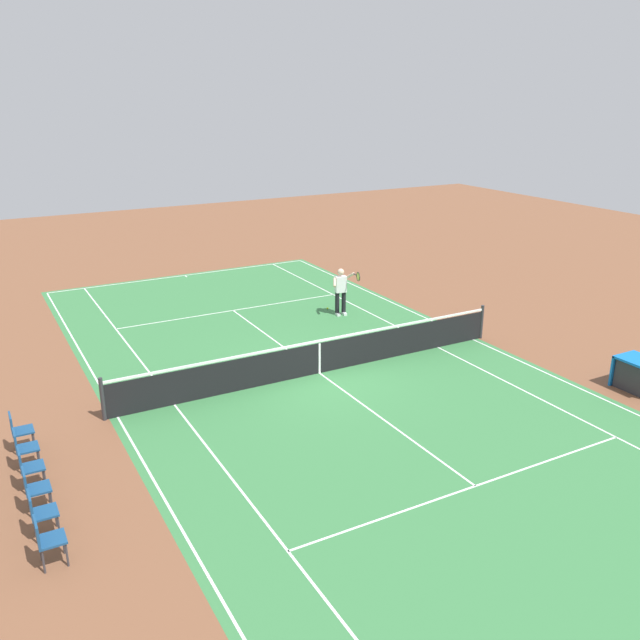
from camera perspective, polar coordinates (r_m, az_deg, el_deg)
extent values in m
plane|color=brown|center=(18.53, -0.06, -4.54)|extent=(60.00, 60.00, 0.00)
cube|color=#387A42|center=(18.53, -0.06, -4.54)|extent=(24.20, 11.40, 0.00)
cube|color=white|center=(28.99, -11.45, 3.75)|extent=(0.05, 11.00, 0.01)
cube|color=white|center=(21.53, 12.90, -1.63)|extent=(23.80, 0.05, 0.01)
cube|color=white|center=(16.85, -16.86, -7.90)|extent=(23.80, 0.05, 0.01)
cube|color=white|center=(20.68, 9.99, -2.29)|extent=(23.80, 0.05, 0.01)
cube|color=white|center=(17.12, -12.30, -7.05)|extent=(23.80, 0.05, 0.01)
cube|color=white|center=(23.99, -7.42, 0.82)|extent=(0.05, 8.22, 0.01)
cube|color=white|center=(13.90, 13.09, -13.61)|extent=(0.05, 8.22, 0.01)
cube|color=white|center=(18.53, -0.06, -4.53)|extent=(12.80, 0.05, 0.01)
cube|color=white|center=(28.85, -11.36, 3.68)|extent=(0.30, 0.05, 0.01)
cylinder|color=#2D2D33|center=(21.55, 13.60, -0.15)|extent=(0.10, 0.10, 1.08)
cylinder|color=#2D2D33|center=(16.58, -18.05, -6.43)|extent=(0.10, 0.10, 1.08)
cube|color=black|center=(18.36, -0.06, -3.28)|extent=(0.02, 11.60, 0.88)
cube|color=white|center=(18.18, -0.06, -1.79)|extent=(0.04, 11.60, 0.06)
cube|color=white|center=(18.36, -0.06, -3.28)|extent=(0.04, 0.06, 0.88)
cylinder|color=black|center=(23.20, 1.47, 1.50)|extent=(0.15, 0.15, 0.74)
cube|color=white|center=(23.26, 1.51, 0.51)|extent=(0.30, 0.16, 0.09)
cylinder|color=black|center=(23.27, 2.03, 1.55)|extent=(0.15, 0.15, 0.74)
cube|color=white|center=(23.34, 2.07, 0.56)|extent=(0.30, 0.16, 0.09)
cube|color=white|center=(23.05, 1.77, 3.07)|extent=(0.31, 0.42, 0.56)
sphere|color=beige|center=(22.94, 1.78, 4.12)|extent=(0.23, 0.23, 0.23)
cylinder|color=beige|center=(22.77, 1.26, 3.21)|extent=(0.40, 0.28, 0.26)
cylinder|color=beige|center=(22.90, 2.59, 3.81)|extent=(0.42, 0.15, 0.30)
cylinder|color=#232326|center=(22.60, 3.01, 3.89)|extent=(0.28, 0.09, 0.04)
torus|color=#232326|center=(22.34, 3.28, 3.71)|extent=(0.31, 0.08, 0.31)
cylinder|color=#C6D84C|center=(22.34, 3.28, 3.71)|extent=(0.27, 0.06, 0.27)
sphere|color=#CCE01E|center=(23.93, 0.64, 1.01)|extent=(0.07, 0.07, 0.07)
cylinder|color=#38383D|center=(12.54, -21.02, -17.27)|extent=(0.04, 0.04, 0.44)
cylinder|color=#38383D|center=(12.24, -20.75, -18.20)|extent=(0.04, 0.04, 0.44)
cylinder|color=#38383D|center=(12.52, -22.72, -17.56)|extent=(0.04, 0.04, 0.44)
cylinder|color=#38383D|center=(12.22, -22.50, -18.50)|extent=(0.04, 0.04, 0.44)
cube|color=navy|center=(12.24, -21.89, -16.97)|extent=(0.44, 0.44, 0.04)
cube|color=navy|center=(12.11, -22.99, -16.28)|extent=(0.44, 0.04, 0.40)
cylinder|color=#38383D|center=(13.24, -21.59, -15.25)|extent=(0.04, 0.04, 0.44)
cylinder|color=#38383D|center=(12.94, -21.36, -16.08)|extent=(0.04, 0.04, 0.44)
cylinder|color=#38383D|center=(13.22, -23.18, -15.52)|extent=(0.04, 0.04, 0.44)
cylinder|color=#38383D|center=(12.92, -22.99, -16.36)|extent=(0.04, 0.04, 0.44)
cube|color=navy|center=(12.95, -22.42, -14.92)|extent=(0.44, 0.44, 0.04)
cube|color=navy|center=(12.83, -23.45, -14.25)|extent=(0.44, 0.04, 0.40)
cylinder|color=#38383D|center=(13.96, -22.10, -13.44)|extent=(0.04, 0.04, 0.44)
cylinder|color=#38383D|center=(13.65, -21.89, -14.19)|extent=(0.04, 0.04, 0.44)
cylinder|color=#38383D|center=(13.94, -23.60, -13.69)|extent=(0.04, 0.04, 0.44)
cylinder|color=#38383D|center=(13.63, -23.43, -14.45)|extent=(0.04, 0.04, 0.44)
cube|color=navy|center=(13.67, -22.88, -13.09)|extent=(0.44, 0.44, 0.04)
cube|color=navy|center=(13.55, -23.85, -12.43)|extent=(0.44, 0.04, 0.40)
cylinder|color=#38383D|center=(14.69, -22.55, -11.81)|extent=(0.04, 0.04, 0.44)
cylinder|color=#38383D|center=(14.37, -22.36, -12.48)|extent=(0.04, 0.04, 0.44)
cylinder|color=#38383D|center=(14.67, -23.96, -12.04)|extent=(0.04, 0.04, 0.44)
cylinder|color=#38383D|center=(14.36, -23.81, -12.72)|extent=(0.04, 0.04, 0.44)
cube|color=navy|center=(14.41, -23.30, -11.44)|extent=(0.44, 0.44, 0.04)
cube|color=navy|center=(14.29, -24.21, -10.80)|extent=(0.44, 0.04, 0.40)
cylinder|color=#38383D|center=(15.43, -22.95, -10.33)|extent=(0.04, 0.04, 0.44)
cylinder|color=#38383D|center=(15.11, -22.78, -10.94)|extent=(0.04, 0.04, 0.44)
cylinder|color=#38383D|center=(15.42, -24.29, -10.55)|extent=(0.04, 0.04, 0.44)
cylinder|color=#38383D|center=(15.10, -24.16, -11.17)|extent=(0.04, 0.04, 0.44)
cube|color=navy|center=(15.15, -23.66, -9.95)|extent=(0.44, 0.44, 0.04)
cube|color=navy|center=(15.05, -24.53, -9.34)|extent=(0.44, 0.04, 0.40)
cylinder|color=#38383D|center=(16.18, -23.31, -8.99)|extent=(0.04, 0.04, 0.44)
cylinder|color=#38383D|center=(15.86, -23.16, -9.54)|extent=(0.04, 0.04, 0.44)
cylinder|color=#38383D|center=(16.17, -24.58, -9.20)|extent=(0.04, 0.04, 0.44)
cylinder|color=#38383D|center=(15.85, -24.46, -9.76)|extent=(0.04, 0.04, 0.44)
cube|color=navy|center=(15.91, -23.99, -8.60)|extent=(0.44, 0.44, 0.04)
cube|color=navy|center=(15.81, -24.82, -8.01)|extent=(0.44, 0.04, 0.40)
cube|color=blue|center=(19.50, 24.30, -3.75)|extent=(0.06, 0.84, 0.84)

